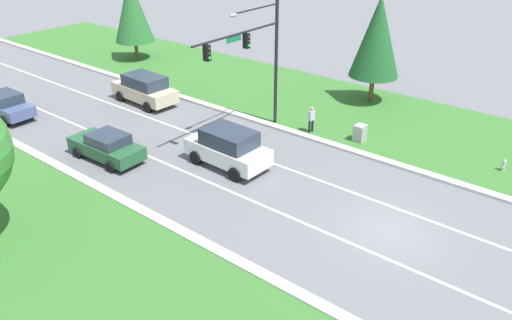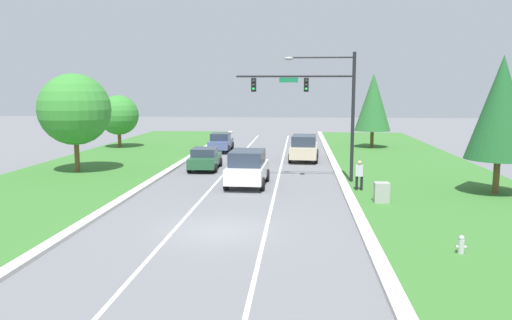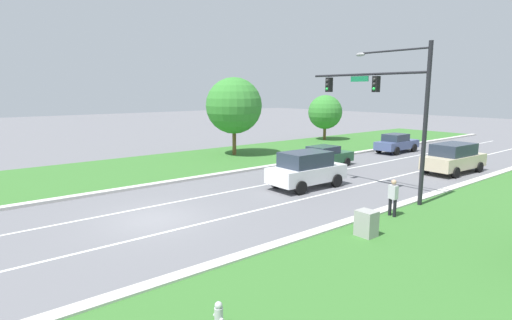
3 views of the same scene
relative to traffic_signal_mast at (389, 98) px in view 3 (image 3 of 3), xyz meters
name	(u,v)px [view 3 (image 3 of 3)]	position (x,y,z in m)	size (l,w,h in m)	color
ground_plane	(153,219)	(-4.20, -10.64, -5.05)	(160.00, 160.00, 0.00)	slate
curb_strip_right	(230,260)	(1.45, -10.64, -4.98)	(0.50, 90.00, 0.15)	beige
curb_strip_left	(108,192)	(-9.85, -10.64, -4.98)	(0.50, 90.00, 0.15)	beige
grass_verge_left	(79,176)	(-15.10, -10.64, -5.01)	(10.00, 90.00, 0.08)	#38702D
lane_stripe_inner_left	(137,209)	(-6.00, -10.64, -5.05)	(0.14, 81.00, 0.01)	white
lane_stripe_inner_right	(173,230)	(-2.40, -10.64, -5.05)	(0.14, 81.00, 0.01)	white
traffic_signal_mast	(389,98)	(0.00, 0.00, 0.00)	(6.92, 0.41, 7.61)	black
slate_blue_sedan	(397,143)	(-8.04, 14.14, -4.21)	(2.00, 4.68, 1.67)	#475684
champagne_suv	(454,158)	(-0.73, 9.13, -4.04)	(2.38, 5.05, 1.97)	beige
white_suv	(306,169)	(-4.06, -1.46, -4.00)	(2.33, 4.58, 2.05)	white
forest_sedan	(325,156)	(-7.57, 4.13, -4.29)	(2.12, 4.50, 1.51)	#235633
utility_cabinet	(366,224)	(2.86, -5.43, -4.53)	(0.70, 0.60, 1.04)	#9E9E99
pedestrian	(393,197)	(2.13, -2.56, -4.12)	(0.41, 0.28, 1.69)	black
fire_hydrant	(219,316)	(4.26, -12.94, -4.71)	(0.34, 0.20, 0.70)	#B7B7BC
oak_near_left_tree	(234,106)	(-15.72, 2.01, -0.87)	(4.65, 4.65, 6.52)	brown
oak_far_left_tree	(325,112)	(-17.91, 15.86, -1.96)	(3.68, 3.68, 4.95)	brown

